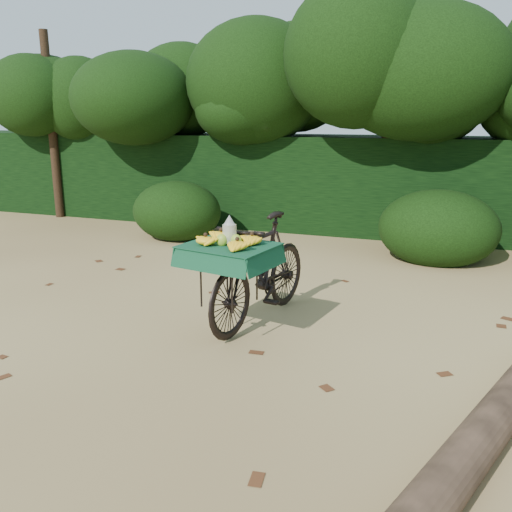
% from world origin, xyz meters
% --- Properties ---
extents(ground, '(80.00, 80.00, 0.00)m').
position_xyz_m(ground, '(0.00, 0.00, 0.00)').
color(ground, tan).
rests_on(ground, ground).
extents(vendor_bicycle, '(1.03, 2.01, 1.17)m').
position_xyz_m(vendor_bicycle, '(-0.19, 0.95, 0.60)').
color(vendor_bicycle, black).
rests_on(vendor_bicycle, ground).
extents(fallen_log, '(1.63, 3.85, 0.29)m').
position_xyz_m(fallen_log, '(2.01, -0.81, 0.14)').
color(fallen_log, brown).
rests_on(fallen_log, ground).
extents(hedge_backdrop, '(26.00, 1.80, 1.80)m').
position_xyz_m(hedge_backdrop, '(0.00, 6.30, 0.90)').
color(hedge_backdrop, black).
rests_on(hedge_backdrop, ground).
extents(tree_row, '(14.50, 2.00, 4.00)m').
position_xyz_m(tree_row, '(-0.65, 5.50, 2.00)').
color(tree_row, black).
rests_on(tree_row, ground).
extents(bush_clumps, '(8.80, 1.70, 0.90)m').
position_xyz_m(bush_clumps, '(0.50, 4.30, 0.45)').
color(bush_clumps, black).
rests_on(bush_clumps, ground).
extents(leaf_litter, '(7.00, 7.30, 0.01)m').
position_xyz_m(leaf_litter, '(0.00, 0.65, 0.01)').
color(leaf_litter, '#4E2914').
rests_on(leaf_litter, ground).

